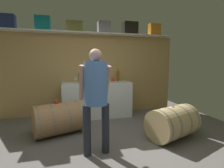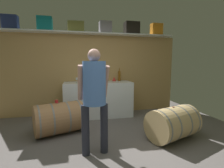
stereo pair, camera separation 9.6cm
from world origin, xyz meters
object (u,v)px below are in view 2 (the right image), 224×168
(toolcase_navy, at_px, (10,23))
(tasting_cup, at_px, (56,101))
(toolcase_olive, at_px, (76,27))
(wine_bottle_clear, at_px, (97,77))
(toolcase_orange, at_px, (156,30))
(wine_barrel_far, at_px, (173,123))
(wine_glass, at_px, (77,79))
(toolcase_teal, at_px, (45,24))
(toolcase_grey, at_px, (105,28))
(wine_bottle_amber, at_px, (119,76))
(work_cabinet, at_px, (98,99))
(wine_bottle_dark, at_px, (81,77))
(winemaker_pouring, at_px, (94,91))
(wine_barrel_near, at_px, (59,118))
(toolcase_black, at_px, (132,28))
(red_funnel, at_px, (114,79))

(toolcase_navy, xyz_separation_m, tasting_cup, (1.11, -1.17, -1.71))
(toolcase_olive, distance_m, wine_bottle_clear, 1.40)
(toolcase_orange, distance_m, wine_barrel_far, 2.85)
(toolcase_olive, bearing_deg, wine_glass, -90.53)
(toolcase_teal, xyz_separation_m, toolcase_olive, (0.76, 0.00, -0.04))
(toolcase_grey, height_order, wine_bottle_amber, toolcase_grey)
(toolcase_orange, distance_m, wine_bottle_clear, 2.21)
(wine_glass, bearing_deg, wine_bottle_amber, 7.90)
(work_cabinet, height_order, wine_bottle_dark, wine_bottle_dark)
(toolcase_navy, bearing_deg, wine_bottle_dark, -15.96)
(toolcase_teal, xyz_separation_m, winemaker_pouring, (0.98, -2.07, -1.39))
(winemaker_pouring, bearing_deg, wine_barrel_near, 120.38)
(toolcase_olive, xyz_separation_m, wine_bottle_amber, (1.15, -0.05, -1.27))
(toolcase_olive, xyz_separation_m, toolcase_orange, (2.25, 0.00, 0.03))
(toolcase_navy, bearing_deg, toolcase_grey, -1.48)
(tasting_cup, height_order, winemaker_pouring, winemaker_pouring)
(work_cabinet, bearing_deg, wine_barrel_far, -54.96)
(toolcase_grey, xyz_separation_m, toolcase_black, (0.74, 0.00, 0.01))
(wine_bottle_dark, distance_m, wine_glass, 0.23)
(work_cabinet, bearing_deg, wine_barrel_near, -134.13)
(wine_bottle_amber, bearing_deg, red_funnel, -178.86)
(wine_bottle_clear, xyz_separation_m, tasting_cup, (-0.92, -0.92, -0.39))
(tasting_cup, bearing_deg, wine_bottle_dark, 55.68)
(wine_bottle_amber, relative_size, wine_barrel_near, 0.33)
(toolcase_navy, relative_size, wine_barrel_far, 0.32)
(work_cabinet, distance_m, wine_glass, 0.77)
(red_funnel, bearing_deg, wine_barrel_near, -141.27)
(work_cabinet, bearing_deg, toolcase_navy, 173.77)
(wine_barrel_near, bearing_deg, work_cabinet, 26.92)
(toolcase_teal, bearing_deg, wine_bottle_dark, -26.94)
(wine_bottle_clear, bearing_deg, red_funnel, 21.10)
(wine_bottle_dark, relative_size, wine_barrel_near, 0.31)
(toolcase_orange, bearing_deg, tasting_cup, -158.51)
(wine_glass, xyz_separation_m, wine_barrel_far, (1.70, -1.67, -0.70))
(toolcase_orange, bearing_deg, winemaker_pouring, -136.45)
(toolcase_grey, relative_size, toolcase_black, 0.81)
(red_funnel, xyz_separation_m, wine_barrel_near, (-1.39, -1.11, -0.66))
(wine_bottle_clear, bearing_deg, wine_bottle_amber, 16.71)
(wine_bottle_amber, distance_m, wine_glass, 1.18)
(toolcase_orange, height_order, wine_bottle_amber, toolcase_orange)
(toolcase_grey, height_order, toolcase_black, toolcase_black)
(toolcase_black, distance_m, wine_glass, 2.05)
(toolcase_olive, height_order, winemaker_pouring, toolcase_olive)
(toolcase_grey, height_order, wine_barrel_far, toolcase_grey)
(toolcase_teal, bearing_deg, wine_barrel_far, -38.13)
(wine_bottle_amber, relative_size, wine_bottle_dark, 1.06)
(wine_bottle_clear, height_order, wine_barrel_near, wine_bottle_clear)
(toolcase_orange, xyz_separation_m, red_funnel, (-1.26, -0.06, -1.39))
(toolcase_navy, bearing_deg, wine_barrel_far, -31.75)
(toolcase_black, height_order, toolcase_orange, toolcase_black)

